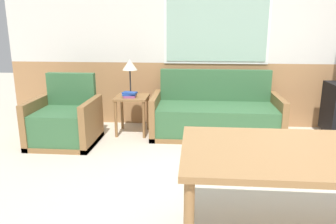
{
  "coord_description": "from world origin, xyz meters",
  "views": [
    {
      "loc": [
        -0.72,
        -2.33,
        1.49
      ],
      "look_at": [
        -1.02,
        1.18,
        0.56
      ],
      "focal_mm": 35.0,
      "sensor_mm": 36.0,
      "label": 1
    }
  ],
  "objects_px": {
    "armchair": "(65,123)",
    "side_table": "(132,104)",
    "couch": "(215,117)",
    "dining_table": "(335,161)",
    "table_lamp": "(130,68)"
  },
  "relations": [
    {
      "from": "table_lamp",
      "to": "dining_table",
      "type": "distance_m",
      "value": 3.1
    },
    {
      "from": "table_lamp",
      "to": "dining_table",
      "type": "bearing_deg",
      "value": -54.22
    },
    {
      "from": "side_table",
      "to": "dining_table",
      "type": "distance_m",
      "value": 3.01
    },
    {
      "from": "armchair",
      "to": "dining_table",
      "type": "distance_m",
      "value": 3.24
    },
    {
      "from": "couch",
      "to": "side_table",
      "type": "bearing_deg",
      "value": -179.11
    },
    {
      "from": "couch",
      "to": "table_lamp",
      "type": "relative_size",
      "value": 3.48
    },
    {
      "from": "couch",
      "to": "side_table",
      "type": "distance_m",
      "value": 1.18
    },
    {
      "from": "side_table",
      "to": "dining_table",
      "type": "xyz_separation_m",
      "value": [
        1.77,
        -2.43,
        0.23
      ]
    },
    {
      "from": "side_table",
      "to": "dining_table",
      "type": "bearing_deg",
      "value": -53.86
    },
    {
      "from": "table_lamp",
      "to": "dining_table",
      "type": "relative_size",
      "value": 0.26
    },
    {
      "from": "couch",
      "to": "dining_table",
      "type": "relative_size",
      "value": 0.91
    },
    {
      "from": "armchair",
      "to": "side_table",
      "type": "relative_size",
      "value": 1.63
    },
    {
      "from": "dining_table",
      "to": "couch",
      "type": "bearing_deg",
      "value": 103.82
    },
    {
      "from": "side_table",
      "to": "couch",
      "type": "bearing_deg",
      "value": 0.89
    },
    {
      "from": "table_lamp",
      "to": "dining_table",
      "type": "xyz_separation_m",
      "value": [
        1.81,
        -2.5,
        -0.27
      ]
    }
  ]
}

